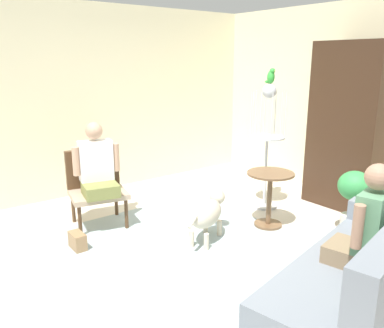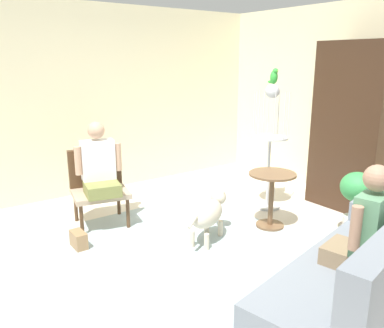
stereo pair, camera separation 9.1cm
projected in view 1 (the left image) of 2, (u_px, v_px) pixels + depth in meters
ground_plane at (214, 256)px, 4.08m from camera, size 6.56×6.56×0.00m
back_wall at (373, 104)px, 5.37m from camera, size 5.98×0.12×2.72m
left_wall at (112, 99)px, 6.02m from camera, size 0.12×6.07×2.72m
area_rug at (196, 258)px, 4.02m from camera, size 3.15×2.49×0.01m
couch at (367, 277)px, 3.10m from camera, size 1.22×2.20×0.90m
armchair at (95, 182)px, 4.81m from camera, size 0.68×0.74×0.89m
person_on_couch at (366, 225)px, 3.00m from camera, size 0.46×0.49×0.82m
person_on_armchair at (97, 166)px, 4.62m from camera, size 0.52×0.53×0.83m
round_end_table at (270, 191)px, 4.71m from camera, size 0.55×0.55×0.67m
dog at (208, 212)px, 4.36m from camera, size 0.51×0.79×0.53m
bird_cage_stand at (267, 138)px, 5.22m from camera, size 0.46×0.46×1.65m
parrot at (271, 76)px, 5.00m from camera, size 0.17×0.10×0.19m
potted_plant at (354, 195)px, 4.44m from camera, size 0.37×0.37×0.76m
armoire_cabinet at (350, 127)px, 5.24m from camera, size 0.97×0.56×2.18m
handbag at (78, 241)px, 4.21m from camera, size 0.23×0.12×0.18m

